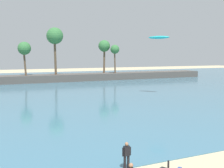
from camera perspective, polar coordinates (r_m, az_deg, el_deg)
sea at (r=62.59m, az=-17.99°, el=-0.47°), size 220.00×95.54×0.06m
palm_headland at (r=69.85m, az=-20.82°, el=2.30°), size 104.05×6.45×13.26m
person_at_waterline at (r=16.76m, az=2.96°, el=-14.13°), size 0.55×0.22×1.67m
kite_aloft_low_near_shore at (r=46.85m, az=9.44°, el=9.26°), size 3.11×3.53×0.50m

